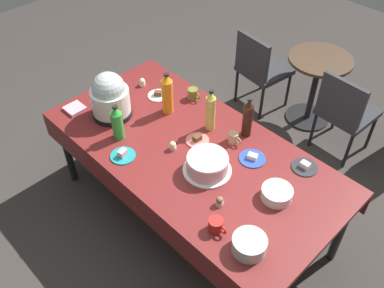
# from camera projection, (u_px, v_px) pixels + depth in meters

# --- Properties ---
(ground) EXTENTS (9.00, 9.00, 0.00)m
(ground) POSITION_uv_depth(u_px,v_px,m) (192.00, 214.00, 3.51)
(ground) COLOR #383330
(potluck_table) EXTENTS (2.20, 1.10, 0.75)m
(potluck_table) POSITION_uv_depth(u_px,v_px,m) (192.00, 155.00, 3.04)
(potluck_table) COLOR maroon
(potluck_table) RESTS_ON ground
(frosted_layer_cake) EXTENTS (0.33, 0.33, 0.13)m
(frosted_layer_cake) POSITION_uv_depth(u_px,v_px,m) (207.00, 164.00, 2.80)
(frosted_layer_cake) COLOR silver
(frosted_layer_cake) RESTS_ON potluck_table
(slow_cooker) EXTENTS (0.30, 0.30, 0.37)m
(slow_cooker) POSITION_uv_depth(u_px,v_px,m) (110.00, 97.00, 3.16)
(slow_cooker) COLOR black
(slow_cooker) RESTS_ON potluck_table
(glass_salad_bowl) EXTENTS (0.20, 0.20, 0.09)m
(glass_salad_bowl) POSITION_uv_depth(u_px,v_px,m) (249.00, 245.00, 2.37)
(glass_salad_bowl) COLOR #B2C6BC
(glass_salad_bowl) RESTS_ON potluck_table
(ceramic_snack_bowl) EXTENTS (0.20, 0.20, 0.07)m
(ceramic_snack_bowl) POSITION_uv_depth(u_px,v_px,m) (277.00, 193.00, 2.66)
(ceramic_snack_bowl) COLOR silver
(ceramic_snack_bowl) RESTS_ON potluck_table
(dessert_plate_white) EXTENTS (0.17, 0.17, 0.05)m
(dessert_plate_white) POSITION_uv_depth(u_px,v_px,m) (158.00, 95.00, 3.44)
(dessert_plate_white) COLOR white
(dessert_plate_white) RESTS_ON potluck_table
(dessert_plate_teal) EXTENTS (0.18, 0.18, 0.05)m
(dessert_plate_teal) POSITION_uv_depth(u_px,v_px,m) (123.00, 155.00, 2.94)
(dessert_plate_teal) COLOR teal
(dessert_plate_teal) RESTS_ON potluck_table
(dessert_plate_charcoal) EXTENTS (0.18, 0.18, 0.05)m
(dessert_plate_charcoal) POSITION_uv_depth(u_px,v_px,m) (305.00, 166.00, 2.86)
(dessert_plate_charcoal) COLOR #2D2D33
(dessert_plate_charcoal) RESTS_ON potluck_table
(dessert_plate_coral) EXTENTS (0.17, 0.17, 0.05)m
(dessert_plate_coral) POSITION_uv_depth(u_px,v_px,m) (197.00, 140.00, 3.05)
(dessert_plate_coral) COLOR #E07266
(dessert_plate_coral) RESTS_ON potluck_table
(dessert_plate_cobalt) EXTENTS (0.18, 0.18, 0.04)m
(dessert_plate_cobalt) POSITION_uv_depth(u_px,v_px,m) (252.00, 158.00, 2.92)
(dessert_plate_cobalt) COLOR #2D4CB2
(dessert_plate_cobalt) RESTS_ON potluck_table
(cupcake_vanilla) EXTENTS (0.05, 0.05, 0.07)m
(cupcake_vanilla) POSITION_uv_depth(u_px,v_px,m) (173.00, 146.00, 2.98)
(cupcake_vanilla) COLOR beige
(cupcake_vanilla) RESTS_ON potluck_table
(cupcake_lemon) EXTENTS (0.05, 0.05, 0.07)m
(cupcake_lemon) POSITION_uv_depth(u_px,v_px,m) (142.00, 82.00, 3.53)
(cupcake_lemon) COLOR beige
(cupcake_lemon) RESTS_ON potluck_table
(cupcake_rose) EXTENTS (0.05, 0.05, 0.07)m
(cupcake_rose) POSITION_uv_depth(u_px,v_px,m) (219.00, 201.00, 2.62)
(cupcake_rose) COLOR beige
(cupcake_rose) RESTS_ON potluck_table
(soda_bottle_cola) EXTENTS (0.07, 0.07, 0.33)m
(soda_bottle_cola) POSITION_uv_depth(u_px,v_px,m) (248.00, 118.00, 3.01)
(soda_bottle_cola) COLOR #33190F
(soda_bottle_cola) RESTS_ON potluck_table
(soda_bottle_orange_juice) EXTENTS (0.09, 0.09, 0.35)m
(soda_bottle_orange_juice) POSITION_uv_depth(u_px,v_px,m) (167.00, 94.00, 3.20)
(soda_bottle_orange_juice) COLOR orange
(soda_bottle_orange_juice) RESTS_ON potluck_table
(soda_bottle_ginger_ale) EXTENTS (0.07, 0.07, 0.34)m
(soda_bottle_ginger_ale) POSITION_uv_depth(u_px,v_px,m) (211.00, 111.00, 3.06)
(soda_bottle_ginger_ale) COLOR gold
(soda_bottle_ginger_ale) RESTS_ON potluck_table
(soda_bottle_lime_soda) EXTENTS (0.08, 0.08, 0.29)m
(soda_bottle_lime_soda) POSITION_uv_depth(u_px,v_px,m) (117.00, 123.00, 3.00)
(soda_bottle_lime_soda) COLOR green
(soda_bottle_lime_soda) RESTS_ON potluck_table
(coffee_mug_tan) EXTENTS (0.11, 0.07, 0.08)m
(coffee_mug_tan) POSITION_uv_depth(u_px,v_px,m) (234.00, 138.00, 3.02)
(coffee_mug_tan) COLOR tan
(coffee_mug_tan) RESTS_ON potluck_table
(coffee_mug_olive) EXTENTS (0.12, 0.08, 0.09)m
(coffee_mug_olive) POSITION_uv_depth(u_px,v_px,m) (193.00, 94.00, 3.40)
(coffee_mug_olive) COLOR olive
(coffee_mug_olive) RESTS_ON potluck_table
(coffee_mug_red) EXTENTS (0.13, 0.09, 0.08)m
(coffee_mug_red) POSITION_uv_depth(u_px,v_px,m) (216.00, 225.00, 2.48)
(coffee_mug_red) COLOR #B2231E
(coffee_mug_red) RESTS_ON potluck_table
(paper_napkin_stack) EXTENTS (0.14, 0.14, 0.02)m
(paper_napkin_stack) POSITION_uv_depth(u_px,v_px,m) (75.00, 109.00, 3.31)
(paper_napkin_stack) COLOR pink
(paper_napkin_stack) RESTS_ON potluck_table
(maroon_chair_left) EXTENTS (0.49, 0.49, 0.85)m
(maroon_chair_left) POSITION_uv_depth(u_px,v_px,m) (260.00, 67.00, 4.23)
(maroon_chair_left) COLOR #333338
(maroon_chair_left) RESTS_ON ground
(maroon_chair_right) EXTENTS (0.46, 0.46, 0.85)m
(maroon_chair_right) POSITION_uv_depth(u_px,v_px,m) (345.00, 110.00, 3.73)
(maroon_chair_right) COLOR #333338
(maroon_chair_right) RESTS_ON ground
(round_cafe_table) EXTENTS (0.60, 0.60, 0.72)m
(round_cafe_table) POSITION_uv_depth(u_px,v_px,m) (316.00, 78.00, 4.07)
(round_cafe_table) COLOR #473323
(round_cafe_table) RESTS_ON ground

